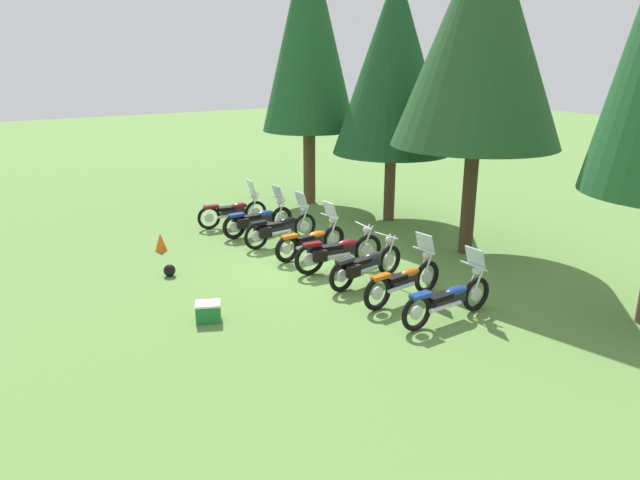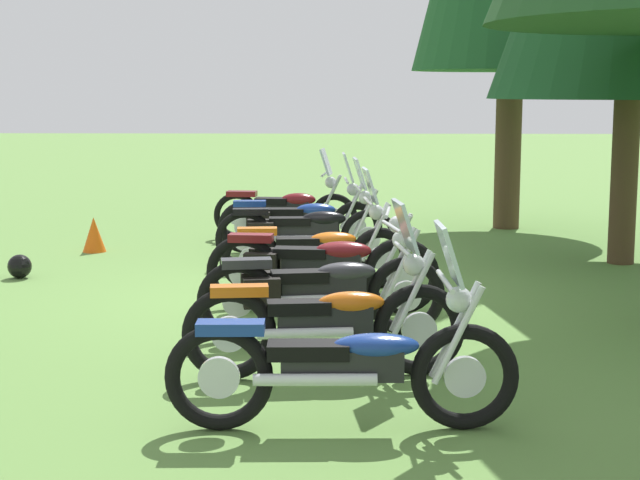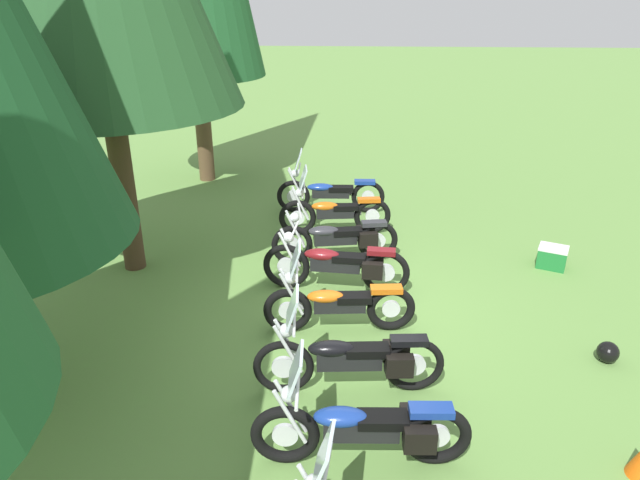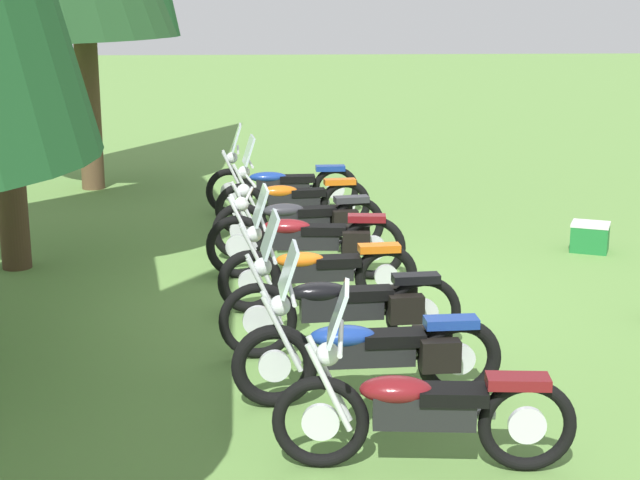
# 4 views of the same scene
# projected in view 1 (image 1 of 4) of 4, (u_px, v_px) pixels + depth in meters

# --- Properties ---
(ground_plane) EXTENTS (80.00, 80.00, 0.00)m
(ground_plane) POSITION_uv_depth(u_px,v_px,m) (318.00, 263.00, 14.57)
(ground_plane) COLOR #608C42
(motorcycle_0) EXTENTS (0.70, 2.16, 1.36)m
(motorcycle_0) POSITION_uv_depth(u_px,v_px,m) (234.00, 211.00, 17.59)
(motorcycle_0) COLOR black
(motorcycle_0) RESTS_ON ground_plane
(motorcycle_1) EXTENTS (0.74, 2.25, 1.36)m
(motorcycle_1) POSITION_uv_depth(u_px,v_px,m) (258.00, 219.00, 16.75)
(motorcycle_1) COLOR black
(motorcycle_1) RESTS_ON ground_plane
(motorcycle_2) EXTENTS (0.64, 2.29, 1.37)m
(motorcycle_2) POSITION_uv_depth(u_px,v_px,m) (280.00, 227.00, 15.89)
(motorcycle_2) COLOR black
(motorcycle_2) RESTS_ON ground_plane
(motorcycle_3) EXTENTS (0.71, 2.15, 1.35)m
(motorcycle_3) POSITION_uv_depth(u_px,v_px,m) (312.00, 240.00, 14.94)
(motorcycle_3) COLOR black
(motorcycle_3) RESTS_ON ground_plane
(motorcycle_4) EXTENTS (0.72, 2.35, 1.03)m
(motorcycle_4) POSITION_uv_depth(u_px,v_px,m) (338.00, 251.00, 14.00)
(motorcycle_4) COLOR black
(motorcycle_4) RESTS_ON ground_plane
(motorcycle_5) EXTENTS (0.80, 2.23, 1.02)m
(motorcycle_5) POSITION_uv_depth(u_px,v_px,m) (365.00, 265.00, 13.16)
(motorcycle_5) COLOR black
(motorcycle_5) RESTS_ON ground_plane
(motorcycle_6) EXTENTS (0.61, 2.19, 1.37)m
(motorcycle_6) POSITION_uv_depth(u_px,v_px,m) (404.00, 280.00, 12.23)
(motorcycle_6) COLOR black
(motorcycle_6) RESTS_ON ground_plane
(motorcycle_7) EXTENTS (0.67, 2.32, 1.37)m
(motorcycle_7) POSITION_uv_depth(u_px,v_px,m) (449.00, 298.00, 11.34)
(motorcycle_7) COLOR black
(motorcycle_7) RESTS_ON ground_plane
(pine_tree_0) EXTENTS (3.12, 3.12, 8.86)m
(pine_tree_0) POSITION_uv_depth(u_px,v_px,m) (309.00, 31.00, 18.86)
(pine_tree_0) COLOR #4C3823
(pine_tree_0) RESTS_ON ground_plane
(pine_tree_1) EXTENTS (3.52, 3.52, 7.33)m
(pine_tree_1) POSITION_uv_depth(u_px,v_px,m) (394.00, 63.00, 17.00)
(pine_tree_1) COLOR #4C3823
(pine_tree_1) RESTS_ON ground_plane
(pine_tree_2) EXTENTS (4.11, 4.11, 8.12)m
(pine_tree_2) POSITION_uv_depth(u_px,v_px,m) (482.00, 32.00, 13.75)
(pine_tree_2) COLOR #42301E
(pine_tree_2) RESTS_ON ground_plane
(picnic_cooler) EXTENTS (0.53, 0.59, 0.38)m
(picnic_cooler) POSITION_uv_depth(u_px,v_px,m) (208.00, 312.00, 11.37)
(picnic_cooler) COLOR #1E7233
(picnic_cooler) RESTS_ON ground_plane
(traffic_cone) EXTENTS (0.32, 0.32, 0.48)m
(traffic_cone) POSITION_uv_depth(u_px,v_px,m) (161.00, 242.00, 15.42)
(traffic_cone) COLOR #EA590F
(traffic_cone) RESTS_ON ground_plane
(dropped_helmet) EXTENTS (0.28, 0.28, 0.28)m
(dropped_helmet) POSITION_uv_depth(u_px,v_px,m) (170.00, 270.00, 13.68)
(dropped_helmet) COLOR black
(dropped_helmet) RESTS_ON ground_plane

